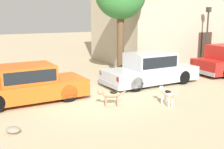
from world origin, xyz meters
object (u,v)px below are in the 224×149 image
stray_dog_spotted (110,94)px  street_lamp (207,29)px  parked_sedan_second (150,69)px  stray_dog_tan (167,93)px  parked_sedan_nearest (27,84)px

stray_dog_spotted → street_lamp: street_lamp is taller
parked_sedan_second → stray_dog_tan: parked_sedan_second is taller
stray_dog_tan → street_lamp: 8.26m
parked_sedan_nearest → stray_dog_spotted: bearing=-40.8°
parked_sedan_nearest → stray_dog_spotted: (2.39, -1.97, -0.24)m
parked_sedan_nearest → street_lamp: bearing=8.0°
stray_dog_spotted → street_lamp: size_ratio=0.28×
parked_sedan_nearest → street_lamp: size_ratio=1.24×
parked_sedan_second → street_lamp: (5.27, 1.71, 1.60)m
parked_sedan_nearest → stray_dog_spotted: parked_sedan_nearest is taller
stray_dog_spotted → stray_dog_tan: stray_dog_spotted is taller
stray_dog_spotted → parked_sedan_second: bearing=-124.8°
parked_sedan_nearest → parked_sedan_second: (5.58, 0.06, 0.04)m
stray_dog_spotted → street_lamp: 9.44m
parked_sedan_nearest → stray_dog_tan: size_ratio=4.46×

